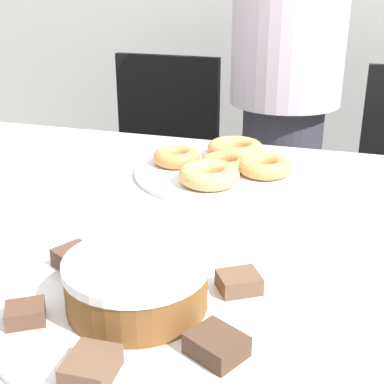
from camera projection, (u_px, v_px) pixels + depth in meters
The scene contains 17 objects.
table at pixel (172, 262), 0.93m from camera, with size 1.98×1.03×0.76m.
person_standing at pixel (285, 86), 1.71m from camera, with size 0.35×0.35×1.57m.
office_chair_left at pixel (154, 191), 1.96m from camera, with size 0.46×0.46×0.89m.
plate_cake at pixel (138, 308), 0.67m from camera, with size 0.36×0.36×0.01m.
plate_donuts at pixel (224, 172), 1.14m from camera, with size 0.38×0.38×0.01m.
frosted_cake at pixel (137, 283), 0.66m from camera, with size 0.18×0.18×0.06m.
lamington_0 at pixel (91, 367), 0.54m from camera, with size 0.05×0.06×0.02m.
lamington_1 at pixel (217, 345), 0.58m from camera, with size 0.07×0.07×0.02m.
lamington_2 at pixel (239, 282), 0.70m from camera, with size 0.07×0.07×0.02m.
lamington_3 at pixel (169, 248), 0.78m from camera, with size 0.04×0.05×0.02m.
lamington_4 at pixel (76, 259), 0.75m from camera, with size 0.07×0.07×0.03m.
lamington_5 at pixel (25, 314), 0.63m from camera, with size 0.06×0.06×0.02m.
donut_0 at pixel (224, 163), 1.13m from camera, with size 0.10×0.10×0.03m.
donut_1 at pixel (235, 149), 1.22m from camera, with size 0.13×0.13×0.03m.
donut_2 at pixel (177, 157), 1.17m from camera, with size 0.10×0.10×0.03m.
donut_3 at pixel (209, 175), 1.05m from camera, with size 0.12×0.12×0.04m.
donut_4 at pixel (265, 166), 1.11m from camera, with size 0.11×0.11×0.03m.
Camera 1 is at (0.28, -0.77, 1.15)m, focal length 50.00 mm.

